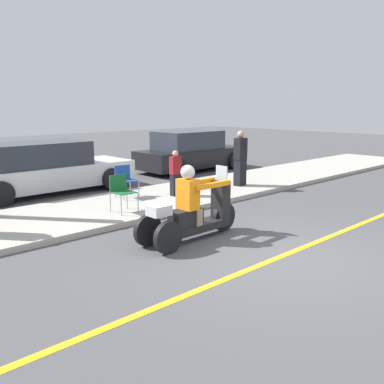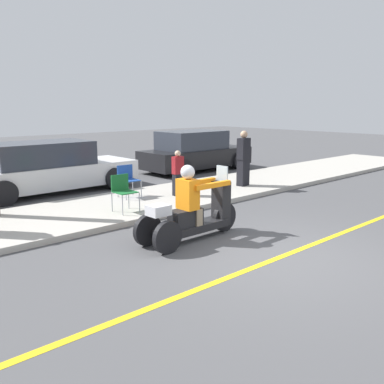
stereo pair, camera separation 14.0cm
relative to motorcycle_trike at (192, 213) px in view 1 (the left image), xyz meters
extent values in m
plane|color=#4C4C4F|center=(0.43, -1.67, -0.51)|extent=(60.00, 60.00, 0.00)
cube|color=gold|center=(0.00, -1.67, -0.51)|extent=(24.00, 0.12, 0.01)
cube|color=#B2ADA3|center=(0.43, 2.93, -0.45)|extent=(28.00, 2.80, 0.12)
cylinder|color=black|center=(0.87, 0.00, -0.23)|extent=(0.57, 0.10, 0.57)
cylinder|color=black|center=(-0.81, -0.28, -0.23)|extent=(0.57, 0.10, 0.57)
cylinder|color=black|center=(-0.81, 0.28, -0.23)|extent=(0.57, 0.10, 0.57)
cube|color=black|center=(0.00, 0.00, -0.29)|extent=(1.56, 0.39, 0.14)
cube|color=black|center=(-0.15, 0.00, -0.06)|extent=(0.62, 0.31, 0.31)
cube|color=black|center=(0.77, 0.00, 0.07)|extent=(0.24, 0.31, 0.86)
cube|color=silver|center=(0.79, 0.00, 0.65)|extent=(0.03, 0.28, 0.30)
cube|color=silver|center=(-0.78, 0.00, 0.19)|extent=(0.36, 0.31, 0.18)
cube|color=orange|center=(-0.10, 0.00, 0.37)|extent=(0.26, 0.38, 0.55)
sphere|color=silver|center=(-0.10, 0.00, 0.78)|extent=(0.26, 0.26, 0.26)
cube|color=gray|center=(0.03, -0.12, -0.06)|extent=(0.14, 0.14, 0.31)
cube|color=gray|center=(0.03, 0.12, -0.06)|extent=(0.14, 0.14, 0.31)
cube|color=orange|center=(0.33, -0.20, 0.51)|extent=(0.87, 0.09, 0.09)
cube|color=orange|center=(0.33, 0.20, 0.51)|extent=(0.87, 0.09, 0.09)
cube|color=black|center=(2.01, 2.76, -0.11)|extent=(0.26, 0.19, 0.58)
cube|color=maroon|center=(2.01, 2.76, 0.41)|extent=(0.29, 0.19, 0.46)
sphere|color=beige|center=(2.01, 2.76, 0.72)|extent=(0.16, 0.16, 0.16)
cube|color=black|center=(4.33, 2.53, 0.00)|extent=(0.37, 0.27, 0.78)
cube|color=black|center=(4.33, 2.53, 0.70)|extent=(0.41, 0.27, 0.62)
sphere|color=tan|center=(4.33, 2.53, 1.11)|extent=(0.21, 0.21, 0.21)
cylinder|color=#A5A8AD|center=(-0.21, 2.00, -0.17)|extent=(0.02, 0.02, 0.44)
cylinder|color=#A5A8AD|center=(0.23, 1.99, -0.17)|extent=(0.02, 0.02, 0.44)
cylinder|color=#A5A8AD|center=(-0.20, 2.44, -0.17)|extent=(0.02, 0.02, 0.44)
cylinder|color=#A5A8AD|center=(0.24, 2.43, -0.17)|extent=(0.02, 0.02, 0.44)
cube|color=#19662D|center=(0.01, 2.21, 0.06)|extent=(0.45, 0.45, 0.02)
cube|color=#19662D|center=(0.02, 2.43, 0.24)|extent=(0.44, 0.03, 0.38)
cylinder|color=#A5A8AD|center=(0.68, 3.21, -0.17)|extent=(0.02, 0.02, 0.44)
cylinder|color=#A5A8AD|center=(1.12, 3.17, -0.17)|extent=(0.02, 0.02, 0.44)
cylinder|color=#A5A8AD|center=(0.72, 3.65, -0.17)|extent=(0.02, 0.02, 0.44)
cylinder|color=#A5A8AD|center=(1.16, 3.61, -0.17)|extent=(0.02, 0.02, 0.44)
cube|color=#1E479E|center=(0.92, 3.41, 0.06)|extent=(0.48, 0.48, 0.02)
cube|color=#1E479E|center=(0.94, 3.63, 0.24)|extent=(0.44, 0.06, 0.38)
cube|color=black|center=(5.86, 6.21, -0.01)|extent=(4.41, 1.72, 0.65)
cube|color=#2D333D|center=(5.64, 6.21, 0.65)|extent=(2.42, 1.55, 0.68)
cylinder|color=black|center=(7.29, 5.35, -0.19)|extent=(0.64, 0.22, 0.64)
cylinder|color=black|center=(7.29, 7.07, -0.19)|extent=(0.64, 0.22, 0.64)
cylinder|color=black|center=(4.43, 5.35, -0.19)|extent=(0.64, 0.22, 0.64)
cylinder|color=black|center=(4.43, 7.07, -0.19)|extent=(0.64, 0.22, 0.64)
cube|color=silver|center=(-0.03, 6.00, -0.03)|extent=(4.89, 1.75, 0.62)
cube|color=#2D333D|center=(-0.28, 6.00, 0.61)|extent=(2.69, 1.58, 0.65)
cylinder|color=black|center=(1.56, 5.12, -0.19)|extent=(0.64, 0.22, 0.64)
cylinder|color=black|center=(1.56, 6.87, -0.19)|extent=(0.64, 0.22, 0.64)
cylinder|color=black|center=(-1.62, 5.12, -0.19)|extent=(0.64, 0.22, 0.64)
camera|label=1|loc=(-5.23, -5.56, 1.97)|focal=40.00mm
camera|label=2|loc=(-5.13, -5.66, 1.97)|focal=40.00mm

